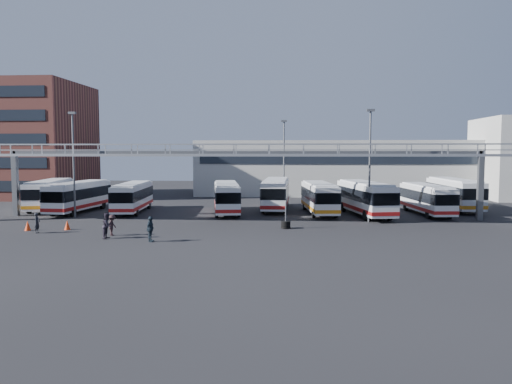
# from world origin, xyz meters

# --- Properties ---
(ground) EXTENTS (140.00, 140.00, 0.00)m
(ground) POSITION_xyz_m (0.00, 0.00, 0.00)
(ground) COLOR black
(ground) RESTS_ON ground
(gantry) EXTENTS (51.40, 5.15, 7.10)m
(gantry) POSITION_xyz_m (0.00, 5.87, 5.51)
(gantry) COLOR gray
(gantry) RESTS_ON ground
(apartment_building) EXTENTS (18.00, 15.00, 16.00)m
(apartment_building) POSITION_xyz_m (-34.00, 30.00, 8.00)
(apartment_building) COLOR brown
(apartment_building) RESTS_ON ground
(warehouse) EXTENTS (42.00, 14.00, 8.00)m
(warehouse) POSITION_xyz_m (12.00, 38.00, 4.00)
(warehouse) COLOR #9E9E99
(warehouse) RESTS_ON ground
(light_pole_left) EXTENTS (0.70, 0.35, 10.21)m
(light_pole_left) POSITION_xyz_m (-16.00, 8.00, 5.73)
(light_pole_left) COLOR #4C4F54
(light_pole_left) RESTS_ON ground
(light_pole_mid) EXTENTS (0.70, 0.35, 10.21)m
(light_pole_mid) POSITION_xyz_m (12.00, 7.00, 5.73)
(light_pole_mid) COLOR #4C4F54
(light_pole_mid) RESTS_ON ground
(light_pole_back) EXTENTS (0.70, 0.35, 10.21)m
(light_pole_back) POSITION_xyz_m (4.00, 22.00, 5.73)
(light_pole_back) COLOR #4C4F54
(light_pole_back) RESTS_ON ground
(bus_0) EXTENTS (4.33, 11.09, 3.29)m
(bus_0) POSITION_xyz_m (-21.62, 14.29, 1.82)
(bus_0) COLOR silver
(bus_0) RESTS_ON ground
(bus_1) EXTENTS (3.10, 10.76, 3.23)m
(bus_1) POSITION_xyz_m (-17.48, 12.28, 1.79)
(bus_1) COLOR silver
(bus_1) RESTS_ON ground
(bus_2) EXTENTS (3.35, 10.45, 3.12)m
(bus_2) POSITION_xyz_m (-11.76, 12.65, 1.73)
(bus_2) COLOR silver
(bus_2) RESTS_ON ground
(bus_4) EXTENTS (4.11, 10.77, 3.19)m
(bus_4) POSITION_xyz_m (-1.79, 12.65, 1.77)
(bus_4) COLOR silver
(bus_4) RESTS_ON ground
(bus_5) EXTENTS (2.79, 11.25, 3.41)m
(bus_5) POSITION_xyz_m (3.23, 16.07, 1.88)
(bus_5) COLOR silver
(bus_5) RESTS_ON ground
(bus_6) EXTENTS (3.56, 10.74, 3.20)m
(bus_6) POSITION_xyz_m (7.82, 12.97, 1.77)
(bus_6) COLOR silver
(bus_6) RESTS_ON ground
(bus_7) EXTENTS (4.68, 11.48, 3.40)m
(bus_7) POSITION_xyz_m (12.30, 11.57, 1.88)
(bus_7) COLOR silver
(bus_7) RESTS_ON ground
(bus_8) EXTENTS (3.41, 10.30, 3.07)m
(bus_8) POSITION_xyz_m (18.68, 12.97, 1.70)
(bus_8) COLOR silver
(bus_8) RESTS_ON ground
(bus_9) EXTENTS (3.19, 11.42, 3.43)m
(bus_9) POSITION_xyz_m (22.82, 17.50, 1.90)
(bus_9) COLOR silver
(bus_9) RESTS_ON ground
(pedestrian_a) EXTENTS (0.41, 0.61, 1.62)m
(pedestrian_a) POSITION_xyz_m (-14.99, -1.12, 0.81)
(pedestrian_a) COLOR black
(pedestrian_a) RESTS_ON ground
(pedestrian_b) EXTENTS (0.76, 0.96, 1.90)m
(pedestrian_b) POSITION_xyz_m (-8.56, -3.10, 0.95)
(pedestrian_b) COLOR black
(pedestrian_b) RESTS_ON ground
(pedestrian_c) EXTENTS (0.67, 1.08, 1.60)m
(pedestrian_c) POSITION_xyz_m (-8.67, -1.82, 0.80)
(pedestrian_c) COLOR black
(pedestrian_c) RESTS_ON ground
(pedestrian_d) EXTENTS (0.57, 1.11, 1.82)m
(pedestrian_d) POSITION_xyz_m (-5.01, -4.21, 0.91)
(pedestrian_d) COLOR #1C2732
(pedestrian_d) RESTS_ON ground
(cone_left) EXTENTS (0.60, 0.60, 0.77)m
(cone_left) POSITION_xyz_m (-13.41, 0.72, 0.38)
(cone_left) COLOR red
(cone_left) RESTS_ON ground
(cone_right) EXTENTS (0.62, 0.62, 0.79)m
(cone_right) POSITION_xyz_m (-16.42, 0.05, 0.40)
(cone_right) COLOR red
(cone_right) RESTS_ON ground
(tire_stack) EXTENTS (0.79, 0.79, 2.25)m
(tire_stack) POSITION_xyz_m (4.51, 2.70, 0.38)
(tire_stack) COLOR black
(tire_stack) RESTS_ON ground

